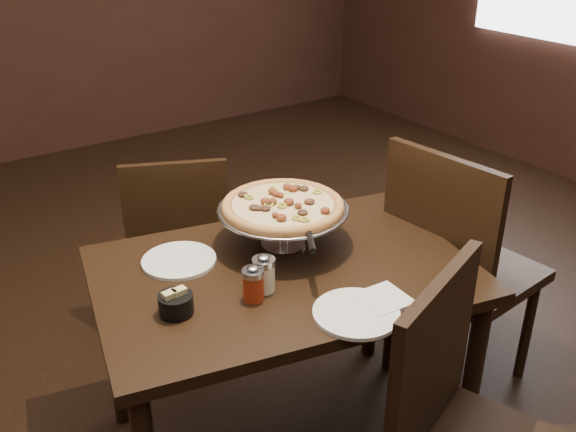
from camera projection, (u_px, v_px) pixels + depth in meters
room at (311, 50)px, 1.66m from camera, size 6.04×7.04×2.84m
dining_table at (284, 294)px, 2.04m from camera, size 1.29×1.00×0.72m
pizza_stand at (283, 206)px, 2.06m from camera, size 0.43×0.43×0.18m
parmesan_shaker at (264, 274)px, 1.86m from camera, size 0.07×0.07×0.12m
pepper_flake_shaker at (253, 284)px, 1.82m from camera, size 0.06×0.06×0.11m
packet_caddy at (176, 303)px, 1.77m from camera, size 0.10×0.10×0.08m
napkin_stack at (384, 300)px, 1.83m from camera, size 0.14×0.14×0.01m
plate_left at (179, 260)px, 2.03m from camera, size 0.24×0.24×0.01m
plate_near at (356, 313)px, 1.77m from camera, size 0.24×0.24×0.01m
serving_spatula at (311, 242)px, 1.86m from camera, size 0.16×0.16×0.02m
chair_far at (179, 240)px, 2.67m from camera, size 0.53×0.53×0.87m
chair_side at (455, 263)px, 2.36m from camera, size 0.51×0.51×1.00m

